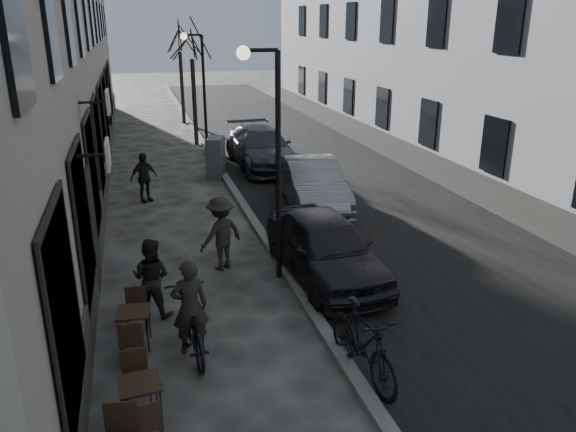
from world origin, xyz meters
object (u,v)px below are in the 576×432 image
pedestrian_far (144,178)px  car_near (325,247)px  car_far (261,148)px  moped (363,343)px  utility_cabinet (216,158)px  car_mid (312,184)px  bistro_set_b (141,399)px  pedestrian_mid (221,233)px  streetlamp_far (200,83)px  bistro_set_c (134,325)px  tree_far (179,37)px  bicycle (191,324)px  streetlamp_near (270,141)px  tree_near (191,41)px  pedestrian_near (151,278)px

pedestrian_far → car_near: (3.74, -6.90, -0.05)m
car_far → moped: 14.20m
utility_cabinet → car_mid: 4.88m
utility_cabinet → car_mid: utility_cabinet is taller
car_near → moped: car_near is taller
pedestrian_far → utility_cabinet: bearing=13.2°
bistro_set_b → utility_cabinet: utility_cabinet is taller
pedestrian_mid → car_near: bearing=123.4°
streetlamp_far → car_far: 3.71m
streetlamp_far → car_far: (2.08, -1.93, -2.39)m
bistro_set_c → utility_cabinet: bearing=79.3°
pedestrian_mid → pedestrian_far: bearing=-104.3°
tree_far → car_far: size_ratio=1.08×
streetlamp_far → car_far: bearing=-42.9°
pedestrian_mid → car_far: size_ratio=0.33×
bistro_set_b → pedestrian_mid: (1.98, 5.09, 0.45)m
pedestrian_mid → car_mid: pedestrian_mid is taller
bistro_set_b → bicycle: 1.96m
bistro_set_c → streetlamp_near: bearing=39.7°
car_mid → moped: car_mid is taller
bistro_set_b → utility_cabinet: 13.55m
bistro_set_c → car_mid: 8.73m
bistro_set_b → car_near: car_near is taller
streetlamp_far → tree_far: 9.12m
tree_near → car_mid: tree_near is taller
bistro_set_b → car_mid: car_mid is taller
bistro_set_c → tree_near: bearing=84.8°
pedestrian_far → car_near: 7.85m
streetlamp_far → car_near: bearing=-84.6°
tree_near → bistro_set_b: tree_near is taller
tree_far → streetlamp_near: bearing=-90.2°
car_mid → bistro_set_c: bearing=-123.4°
moped → tree_far: bearing=84.1°
pedestrian_near → car_mid: size_ratio=0.36×
pedestrian_near → tree_far: bearing=-69.3°
moped → car_near: bearing=73.2°
tree_near → moped: (0.45, -19.05, -4.03)m
bistro_set_c → utility_cabinet: size_ratio=0.96×
bicycle → pedestrian_far: pedestrian_far is taller
bistro_set_c → moped: size_ratio=0.69×
car_mid → car_far: (-0.39, 5.40, 0.02)m
utility_cabinet → car_near: size_ratio=0.34×
bicycle → pedestrian_mid: bearing=-111.7°
pedestrian_far → moped: bearing=-101.8°
pedestrian_mid → car_mid: (3.47, 3.85, -0.14)m
car_far → pedestrian_far: bearing=-144.6°
utility_cabinet → pedestrian_mid: bearing=-78.0°
car_mid → car_far: 5.42m
streetlamp_near → pedestrian_far: bearing=111.2°
bistro_set_b → pedestrian_far: bearing=82.2°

